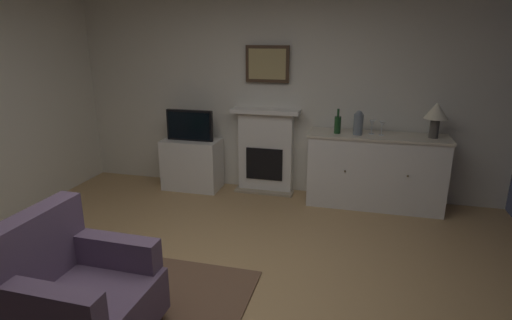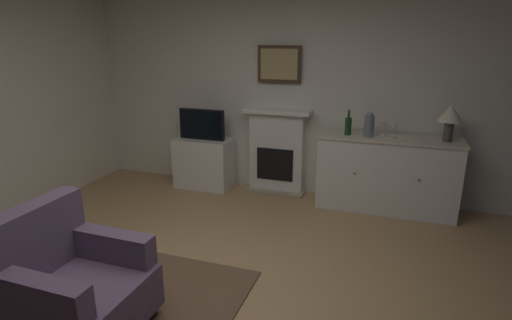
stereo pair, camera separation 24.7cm
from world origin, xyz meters
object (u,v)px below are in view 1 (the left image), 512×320
object	(u,v)px
wine_bottle	(338,124)
wine_glass_left	(372,124)
wine_glass_center	(382,125)
armchair	(76,293)
tv_cabinet	(192,164)
tv_set	(190,125)
sideboard_cabinet	(375,171)
framed_picture	(267,64)
table_lamp	(436,113)
fireplace_unit	(266,151)
vase_decorative	(358,123)

from	to	relation	value
wine_bottle	wine_glass_left	size ratio (longest dim) A/B	1.76
wine_glass_center	armchair	xyz separation A→B (m)	(-1.96, -2.90, -0.63)
tv_cabinet	tv_set	size ratio (longest dim) A/B	1.21
sideboard_cabinet	tv_cabinet	world-z (taller)	sideboard_cabinet
framed_picture	tv_set	world-z (taller)	framed_picture
sideboard_cabinet	wine_glass_center	bearing A→B (deg)	-23.59
framed_picture	wine_glass_left	distance (m)	1.47
wine_glass_left	tv_set	xyz separation A→B (m)	(-2.28, -0.02, -0.14)
table_lamp	tv_cabinet	distance (m)	3.06
table_lamp	tv_set	xyz separation A→B (m)	(-2.95, -0.01, -0.29)
fireplace_unit	tv_set	xyz separation A→B (m)	(-0.98, -0.19, 0.32)
framed_picture	table_lamp	distance (m)	2.05
sideboard_cabinet	wine_bottle	distance (m)	0.72
framed_picture	tv_set	xyz separation A→B (m)	(-0.98, -0.23, -0.78)
wine_bottle	sideboard_cabinet	bearing A→B (deg)	5.45
wine_glass_left	vase_decorative	xyz separation A→B (m)	(-0.16, -0.06, 0.02)
framed_picture	wine_glass_left	world-z (taller)	framed_picture
framed_picture	wine_glass_center	size ratio (longest dim) A/B	3.33
tv_cabinet	table_lamp	bearing A→B (deg)	-0.29
vase_decorative	armchair	xyz separation A→B (m)	(-1.69, -2.86, -0.64)
table_lamp	vase_decorative	xyz separation A→B (m)	(-0.83, -0.05, -0.14)
fireplace_unit	tv_cabinet	size ratio (longest dim) A/B	1.47
framed_picture	wine_bottle	world-z (taller)	framed_picture
sideboard_cabinet	tv_cabinet	bearing A→B (deg)	179.64
fireplace_unit	table_lamp	bearing A→B (deg)	-5.13
fireplace_unit	vase_decorative	world-z (taller)	vase_decorative
table_lamp	armchair	world-z (taller)	table_lamp
wine_glass_left	wine_glass_center	bearing A→B (deg)	-13.47
wine_glass_center	vase_decorative	world-z (taller)	vase_decorative
vase_decorative	table_lamp	bearing A→B (deg)	3.45
tv_cabinet	fireplace_unit	bearing A→B (deg)	9.45
wine_bottle	armchair	xyz separation A→B (m)	(-1.46, -2.87, -0.61)
sideboard_cabinet	tv_cabinet	distance (m)	2.36
framed_picture	table_lamp	bearing A→B (deg)	-6.43
table_lamp	vase_decorative	world-z (taller)	table_lamp
sideboard_cabinet	wine_glass_center	xyz separation A→B (m)	(0.03, -0.01, 0.56)
table_lamp	framed_picture	bearing A→B (deg)	173.57
framed_picture	armchair	xyz separation A→B (m)	(-0.55, -3.13, -1.27)
wine_glass_center	tv_cabinet	distance (m)	2.48
sideboard_cabinet	vase_decorative	bearing A→B (deg)	-167.96
tv_cabinet	armchair	size ratio (longest dim) A/B	0.82
table_lamp	tv_cabinet	size ratio (longest dim) A/B	0.53
table_lamp	tv_set	size ratio (longest dim) A/B	0.65
sideboard_cabinet	tv_set	world-z (taller)	tv_set
wine_glass_left	tv_cabinet	world-z (taller)	wine_glass_left
table_lamp	tv_cabinet	bearing A→B (deg)	179.71
sideboard_cabinet	wine_glass_center	distance (m)	0.56
fireplace_unit	wine_glass_center	size ratio (longest dim) A/B	6.67
table_lamp	wine_glass_center	bearing A→B (deg)	-178.58
table_lamp	wine_glass_center	xyz separation A→B (m)	(-0.56, -0.01, -0.16)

